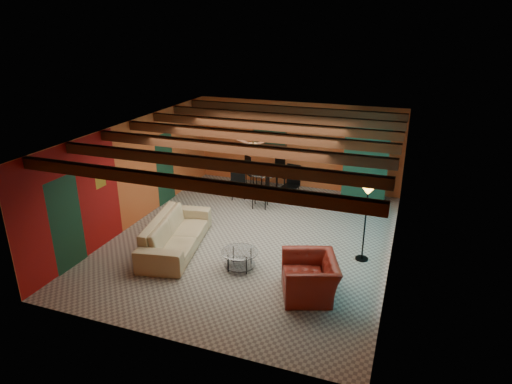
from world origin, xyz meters
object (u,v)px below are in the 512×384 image
at_px(floor_lamp, 365,223).
at_px(vase, 265,158).
at_px(armoire, 366,164).
at_px(coffee_table, 240,260).
at_px(armchair, 310,277).
at_px(sofa, 176,233).
at_px(potted_plant, 370,119).
at_px(dining_table, 265,179).

distance_m(floor_lamp, vase, 4.36).
bearing_deg(armoire, coffee_table, -112.73).
bearing_deg(armchair, sofa, -123.67).
distance_m(armoire, vase, 2.98).
bearing_deg(potted_plant, floor_lamp, -83.31).
bearing_deg(floor_lamp, coffee_table, -152.16).
height_order(armoire, potted_plant, potted_plant).
bearing_deg(floor_lamp, armchair, -114.44).
xyz_separation_m(armoire, potted_plant, (0.00, 0.00, 1.31)).
bearing_deg(sofa, potted_plant, -48.86).
bearing_deg(dining_table, vase, 0.00).
xyz_separation_m(sofa, potted_plant, (3.72, 4.79, 2.00)).
relative_size(armoire, vase, 10.58).
distance_m(sofa, vase, 4.01).
relative_size(sofa, armoire, 1.23).
relative_size(floor_lamp, potted_plant, 3.69).
bearing_deg(potted_plant, armoire, 0.00).
height_order(dining_table, armoire, armoire).
height_order(armoire, vase, armoire).
bearing_deg(dining_table, coffee_table, -78.69).
distance_m(dining_table, armoire, 3.02).
relative_size(floor_lamp, vase, 8.84).
bearing_deg(dining_table, armoire, 18.88).
distance_m(sofa, dining_table, 3.93).
xyz_separation_m(coffee_table, dining_table, (-0.83, 4.16, 0.35)).
relative_size(coffee_table, armoire, 0.37).
height_order(sofa, armchair, sofa).
bearing_deg(armoire, floor_lamp, -84.85).
distance_m(sofa, armoire, 6.10).
distance_m(potted_plant, vase, 3.20).
height_order(coffee_table, potted_plant, potted_plant).
height_order(sofa, vase, vase).
xyz_separation_m(potted_plant, vase, (-2.82, -0.96, -1.17)).
distance_m(dining_table, potted_plant, 3.50).
height_order(floor_lamp, potted_plant, potted_plant).
bearing_deg(coffee_table, armoire, 68.81).
bearing_deg(coffee_table, floor_lamp, 27.84).
xyz_separation_m(dining_table, vase, (0.00, 0.00, 0.66)).
bearing_deg(armchair, armoire, 156.02).
xyz_separation_m(dining_table, armoire, (2.82, 0.96, 0.51)).
relative_size(coffee_table, floor_lamp, 0.45).
distance_m(armchair, potted_plant, 5.94).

